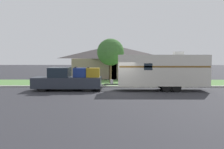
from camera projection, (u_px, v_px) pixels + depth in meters
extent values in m
plane|color=#2D2D33|center=(120.00, 93.00, 20.37)|extent=(120.00, 120.00, 0.00)
cube|color=beige|center=(119.00, 86.00, 24.10)|extent=(80.00, 0.30, 0.14)
cube|color=#568442|center=(119.00, 83.00, 27.75)|extent=(80.00, 7.00, 0.03)
cube|color=gray|center=(113.00, 67.00, 36.08)|extent=(10.67, 7.93, 2.65)
pyramid|color=#3D3838|center=(113.00, 52.00, 35.90)|extent=(11.52, 8.57, 1.87)
cube|color=#4C3828|center=(113.00, 71.00, 32.17)|extent=(1.00, 0.06, 2.10)
cylinder|color=black|center=(42.00, 87.00, 21.05)|extent=(0.89, 0.28, 0.89)
cylinder|color=black|center=(47.00, 84.00, 22.75)|extent=(0.89, 0.28, 0.89)
cylinder|color=black|center=(88.00, 87.00, 21.01)|extent=(0.89, 0.28, 0.89)
cylinder|color=black|center=(90.00, 84.00, 22.71)|extent=(0.89, 0.28, 0.89)
cube|color=#282D38|center=(53.00, 82.00, 21.87)|extent=(3.37, 2.06, 0.93)
cube|color=#19232D|center=(60.00, 72.00, 21.80)|extent=(1.75, 1.90, 0.85)
cube|color=#282D38|center=(87.00, 82.00, 21.84)|extent=(2.54, 2.06, 0.93)
cube|color=#333333|center=(102.00, 86.00, 21.86)|extent=(0.12, 1.86, 0.20)
cube|color=navy|center=(80.00, 73.00, 21.78)|extent=(1.15, 0.87, 0.80)
cube|color=black|center=(76.00, 67.00, 21.75)|extent=(0.10, 0.95, 0.08)
cube|color=olive|center=(93.00, 73.00, 21.77)|extent=(1.15, 0.87, 0.80)
cube|color=black|center=(89.00, 67.00, 21.74)|extent=(0.10, 0.95, 0.08)
cylinder|color=black|center=(167.00, 88.00, 20.82)|extent=(0.76, 0.22, 0.76)
cylinder|color=black|center=(162.00, 85.00, 22.79)|extent=(0.76, 0.22, 0.76)
cylinder|color=black|center=(177.00, 88.00, 20.81)|extent=(0.76, 0.22, 0.76)
cylinder|color=black|center=(171.00, 85.00, 22.78)|extent=(0.76, 0.22, 0.76)
cube|color=beige|center=(162.00, 70.00, 21.70)|extent=(7.68, 2.26, 2.64)
cube|color=brown|center=(165.00, 67.00, 20.54)|extent=(7.53, 0.01, 0.14)
cube|color=#383838|center=(111.00, 84.00, 21.84)|extent=(1.26, 0.12, 0.10)
cylinder|color=silver|center=(112.00, 82.00, 21.82)|extent=(0.28, 0.28, 0.36)
cube|color=silver|center=(178.00, 53.00, 21.58)|extent=(0.80, 0.68, 0.28)
cube|color=#19232D|center=(148.00, 67.00, 20.56)|extent=(0.70, 0.01, 0.56)
cylinder|color=brown|center=(163.00, 81.00, 25.04)|extent=(0.09, 0.09, 1.04)
cube|color=silver|center=(163.00, 75.00, 25.00)|extent=(0.48, 0.20, 0.22)
cylinder|color=brown|center=(111.00, 73.00, 27.74)|extent=(0.24, 0.24, 2.32)
sphere|color=#38662D|center=(111.00, 52.00, 27.56)|extent=(2.98, 2.98, 2.98)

